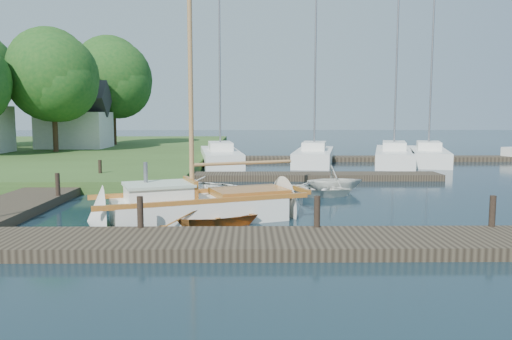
{
  "coord_description": "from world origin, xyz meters",
  "views": [
    {
      "loc": [
        -0.2,
        -17.48,
        3.18
      ],
      "look_at": [
        0.0,
        0.0,
        1.2
      ],
      "focal_mm": 35.0,
      "sensor_mm": 36.0,
      "label": 1
    }
  ],
  "objects_px": {
    "dinghy": "(200,213)",
    "tender_c": "(311,187)",
    "mooring_post_4": "(58,184)",
    "marina_boat_2": "(314,155)",
    "mooring_post_5": "(100,169)",
    "tender_d": "(335,178)",
    "tender_a": "(199,186)",
    "tree_7": "(113,78)",
    "marina_boat_0": "(220,155)",
    "marina_boat_4": "(428,154)",
    "tree_3": "(53,76)",
    "mooring_post_3": "(492,211)",
    "house_c": "(75,121)",
    "marina_boat_3": "(394,154)",
    "mooring_post_1": "(140,212)",
    "sailboat": "(204,209)",
    "mooring_post_2": "(317,211)"
  },
  "relations": [
    {
      "from": "mooring_post_4",
      "to": "tender_d",
      "type": "height_order",
      "value": "tender_d"
    },
    {
      "from": "marina_boat_4",
      "to": "tree_3",
      "type": "height_order",
      "value": "marina_boat_4"
    },
    {
      "from": "mooring_post_4",
      "to": "tender_c",
      "type": "distance_m",
      "value": 9.34
    },
    {
      "from": "mooring_post_4",
      "to": "house_c",
      "type": "xyz_separation_m",
      "value": [
        -7.0,
        22.0,
        1.88
      ]
    },
    {
      "from": "sailboat",
      "to": "marina_boat_3",
      "type": "relative_size",
      "value": 0.75
    },
    {
      "from": "mooring_post_4",
      "to": "mooring_post_5",
      "type": "bearing_deg",
      "value": 90.0
    },
    {
      "from": "tender_a",
      "to": "tree_7",
      "type": "bearing_deg",
      "value": 37.89
    },
    {
      "from": "marina_boat_4",
      "to": "marina_boat_2",
      "type": "bearing_deg",
      "value": 108.16
    },
    {
      "from": "tender_a",
      "to": "marina_boat_4",
      "type": "xyz_separation_m",
      "value": [
        13.42,
        12.82,
        0.14
      ]
    },
    {
      "from": "dinghy",
      "to": "marina_boat_3",
      "type": "xyz_separation_m",
      "value": [
        10.66,
        17.66,
        0.24
      ]
    },
    {
      "from": "mooring_post_1",
      "to": "tender_c",
      "type": "bearing_deg",
      "value": 52.63
    },
    {
      "from": "mooring_post_3",
      "to": "marina_boat_0",
      "type": "distance_m",
      "value": 20.58
    },
    {
      "from": "marina_boat_3",
      "to": "mooring_post_3",
      "type": "bearing_deg",
      "value": -174.02
    },
    {
      "from": "mooring_post_3",
      "to": "marina_boat_2",
      "type": "xyz_separation_m",
      "value": [
        -2.14,
        19.03,
        -0.11
      ]
    },
    {
      "from": "mooring_post_3",
      "to": "mooring_post_5",
      "type": "bearing_deg",
      "value": 142.43
    },
    {
      "from": "mooring_post_4",
      "to": "marina_boat_2",
      "type": "xyz_separation_m",
      "value": [
        10.86,
        14.03,
        -0.11
      ]
    },
    {
      "from": "marina_boat_2",
      "to": "tree_3",
      "type": "relative_size",
      "value": 1.42
    },
    {
      "from": "mooring_post_3",
      "to": "mooring_post_4",
      "type": "distance_m",
      "value": 13.93
    },
    {
      "from": "mooring_post_4",
      "to": "house_c",
      "type": "distance_m",
      "value": 23.16
    },
    {
      "from": "marina_boat_4",
      "to": "tender_a",
      "type": "bearing_deg",
      "value": 149.74
    },
    {
      "from": "mooring_post_3",
      "to": "marina_boat_3",
      "type": "distance_m",
      "value": 19.47
    },
    {
      "from": "marina_boat_2",
      "to": "tender_d",
      "type": "bearing_deg",
      "value": -172.22
    },
    {
      "from": "tree_7",
      "to": "tender_d",
      "type": "bearing_deg",
      "value": -57.2
    },
    {
      "from": "marina_boat_0",
      "to": "marina_boat_3",
      "type": "xyz_separation_m",
      "value": [
        11.09,
        0.32,
        0.01
      ]
    },
    {
      "from": "tree_7",
      "to": "mooring_post_4",
      "type": "bearing_deg",
      "value": -79.14
    },
    {
      "from": "tender_d",
      "to": "house_c",
      "type": "xyz_separation_m",
      "value": [
        -17.21,
        19.56,
        1.98
      ]
    },
    {
      "from": "tender_d",
      "to": "marina_boat_2",
      "type": "relative_size",
      "value": 0.18
    },
    {
      "from": "mooring_post_2",
      "to": "tender_c",
      "type": "distance_m",
      "value": 6.8
    },
    {
      "from": "dinghy",
      "to": "marina_boat_3",
      "type": "distance_m",
      "value": 20.63
    },
    {
      "from": "mooring_post_5",
      "to": "tree_7",
      "type": "relative_size",
      "value": 0.09
    },
    {
      "from": "marina_boat_0",
      "to": "marina_boat_4",
      "type": "distance_m",
      "value": 13.34
    },
    {
      "from": "mooring_post_2",
      "to": "mooring_post_5",
      "type": "bearing_deg",
      "value": 130.36
    },
    {
      "from": "mooring_post_1",
      "to": "mooring_post_3",
      "type": "relative_size",
      "value": 1.0
    },
    {
      "from": "mooring_post_5",
      "to": "tender_d",
      "type": "relative_size",
      "value": 0.35
    },
    {
      "from": "tree_3",
      "to": "tender_d",
      "type": "bearing_deg",
      "value": -42.2
    },
    {
      "from": "mooring_post_1",
      "to": "marina_boat_2",
      "type": "height_order",
      "value": "marina_boat_2"
    },
    {
      "from": "tree_7",
      "to": "mooring_post_5",
      "type": "bearing_deg",
      "value": -76.64
    },
    {
      "from": "tender_d",
      "to": "mooring_post_3",
      "type": "bearing_deg",
      "value": -167.13
    },
    {
      "from": "mooring_post_1",
      "to": "house_c",
      "type": "xyz_separation_m",
      "value": [
        -11.0,
        27.0,
        1.88
      ]
    },
    {
      "from": "tender_c",
      "to": "marina_boat_3",
      "type": "distance_m",
      "value": 14.24
    },
    {
      "from": "mooring_post_5",
      "to": "mooring_post_1",
      "type": "bearing_deg",
      "value": -68.2
    },
    {
      "from": "mooring_post_4",
      "to": "tender_c",
      "type": "bearing_deg",
      "value": 10.87
    },
    {
      "from": "mooring_post_4",
      "to": "marina_boat_2",
      "type": "relative_size",
      "value": 0.06
    },
    {
      "from": "sailboat",
      "to": "dinghy",
      "type": "height_order",
      "value": "sailboat"
    },
    {
      "from": "dinghy",
      "to": "tender_c",
      "type": "relative_size",
      "value": 1.06
    },
    {
      "from": "marina_boat_0",
      "to": "house_c",
      "type": "xyz_separation_m",
      "value": [
        -11.91,
        8.08,
        2.01
      ]
    },
    {
      "from": "marina_boat_2",
      "to": "tree_3",
      "type": "distance_m",
      "value": 19.04
    },
    {
      "from": "marina_boat_3",
      "to": "tree_7",
      "type": "height_order",
      "value": "marina_boat_3"
    },
    {
      "from": "mooring_post_4",
      "to": "marina_boat_3",
      "type": "xyz_separation_m",
      "value": [
        16.0,
        14.24,
        -0.12
      ]
    },
    {
      "from": "marina_boat_3",
      "to": "tree_3",
      "type": "relative_size",
      "value": 1.5
    }
  ]
}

